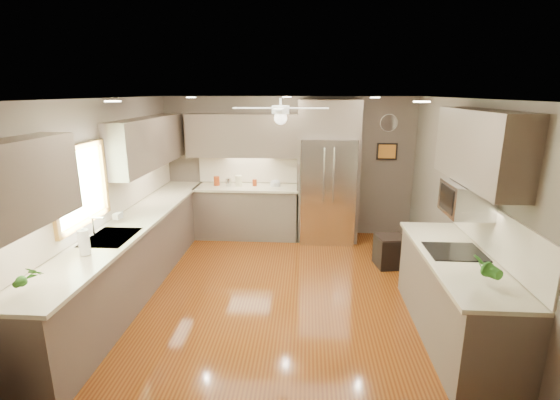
# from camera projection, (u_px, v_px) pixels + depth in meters

# --- Properties ---
(floor) EXTENTS (5.00, 5.00, 0.00)m
(floor) POSITION_uv_depth(u_px,v_px,m) (279.00, 295.00, 5.32)
(floor) COLOR #53220B
(floor) RESTS_ON ground
(ceiling) EXTENTS (5.00, 5.00, 0.00)m
(ceiling) POSITION_uv_depth(u_px,v_px,m) (279.00, 99.00, 4.67)
(ceiling) COLOR white
(ceiling) RESTS_ON ground
(wall_back) EXTENTS (4.50, 0.00, 4.50)m
(wall_back) POSITION_uv_depth(u_px,v_px,m) (289.00, 167.00, 7.40)
(wall_back) COLOR brown
(wall_back) RESTS_ON ground
(wall_front) EXTENTS (4.50, 0.00, 4.50)m
(wall_front) POSITION_uv_depth(u_px,v_px,m) (251.00, 307.00, 2.58)
(wall_front) COLOR brown
(wall_front) RESTS_ON ground
(wall_left) EXTENTS (0.00, 5.00, 5.00)m
(wall_left) POSITION_uv_depth(u_px,v_px,m) (102.00, 200.00, 5.14)
(wall_left) COLOR brown
(wall_left) RESTS_ON ground
(wall_right) EXTENTS (0.00, 5.00, 5.00)m
(wall_right) POSITION_uv_depth(u_px,v_px,m) (466.00, 206.00, 4.84)
(wall_right) COLOR brown
(wall_right) RESTS_ON ground
(canister_a) EXTENTS (0.12, 0.12, 0.17)m
(canister_a) POSITION_uv_depth(u_px,v_px,m) (217.00, 181.00, 7.29)
(canister_a) COLOR maroon
(canister_a) RESTS_ON back_run
(canister_b) EXTENTS (0.13, 0.13, 0.15)m
(canister_b) POSITION_uv_depth(u_px,v_px,m) (228.00, 182.00, 7.23)
(canister_b) COLOR silver
(canister_b) RESTS_ON back_run
(canister_c) EXTENTS (0.16, 0.16, 0.20)m
(canister_c) POSITION_uv_depth(u_px,v_px,m) (239.00, 181.00, 7.24)
(canister_c) COLOR beige
(canister_c) RESTS_ON back_run
(canister_d) EXTENTS (0.08, 0.08, 0.12)m
(canister_d) POSITION_uv_depth(u_px,v_px,m) (255.00, 183.00, 7.25)
(canister_d) COLOR maroon
(canister_d) RESTS_ON back_run
(soap_bottle) EXTENTS (0.09, 0.09, 0.18)m
(soap_bottle) POSITION_uv_depth(u_px,v_px,m) (119.00, 215.00, 5.24)
(soap_bottle) COLOR white
(soap_bottle) RESTS_ON left_run
(potted_plant_left) EXTENTS (0.16, 0.11, 0.30)m
(potted_plant_left) POSITION_uv_depth(u_px,v_px,m) (28.00, 277.00, 3.37)
(potted_plant_left) COLOR #285F1B
(potted_plant_left) RESTS_ON left_run
(potted_plant_right) EXTENTS (0.21, 0.20, 0.31)m
(potted_plant_right) POSITION_uv_depth(u_px,v_px,m) (487.00, 268.00, 3.52)
(potted_plant_right) COLOR #285F1B
(potted_plant_right) RESTS_ON right_run
(bowl) EXTENTS (0.26, 0.26, 0.05)m
(bowl) POSITION_uv_depth(u_px,v_px,m) (275.00, 185.00, 7.21)
(bowl) COLOR beige
(bowl) RESTS_ON back_run
(left_run) EXTENTS (0.65, 4.70, 1.45)m
(left_run) POSITION_uv_depth(u_px,v_px,m) (135.00, 252.00, 5.46)
(left_run) COLOR brown
(left_run) RESTS_ON ground
(back_run) EXTENTS (1.85, 0.65, 1.45)m
(back_run) POSITION_uv_depth(u_px,v_px,m) (248.00, 211.00, 7.36)
(back_run) COLOR brown
(back_run) RESTS_ON ground
(uppers) EXTENTS (4.50, 4.70, 0.95)m
(uppers) POSITION_uv_depth(u_px,v_px,m) (229.00, 145.00, 5.56)
(uppers) COLOR brown
(uppers) RESTS_ON wall_left
(window) EXTENTS (0.05, 1.12, 0.92)m
(window) POSITION_uv_depth(u_px,v_px,m) (80.00, 186.00, 4.58)
(window) COLOR #BFF2B2
(window) RESTS_ON wall_left
(sink) EXTENTS (0.50, 0.70, 0.32)m
(sink) POSITION_uv_depth(u_px,v_px,m) (111.00, 240.00, 4.72)
(sink) COLOR silver
(sink) RESTS_ON left_run
(refrigerator) EXTENTS (1.06, 0.75, 2.45)m
(refrigerator) POSITION_uv_depth(u_px,v_px,m) (328.00, 174.00, 7.04)
(refrigerator) COLOR silver
(refrigerator) RESTS_ON ground
(right_run) EXTENTS (0.70, 2.20, 1.45)m
(right_run) POSITION_uv_depth(u_px,v_px,m) (455.00, 296.00, 4.29)
(right_run) COLOR brown
(right_run) RESTS_ON ground
(microwave) EXTENTS (0.43, 0.55, 0.34)m
(microwave) POSITION_uv_depth(u_px,v_px,m) (467.00, 199.00, 4.27)
(microwave) COLOR silver
(microwave) RESTS_ON wall_right
(ceiling_fan) EXTENTS (1.18, 1.18, 0.32)m
(ceiling_fan) POSITION_uv_depth(u_px,v_px,m) (281.00, 112.00, 5.00)
(ceiling_fan) COLOR white
(ceiling_fan) RESTS_ON ceiling
(recessed_lights) EXTENTS (2.84, 3.14, 0.01)m
(recessed_lights) POSITION_uv_depth(u_px,v_px,m) (278.00, 98.00, 5.06)
(recessed_lights) COLOR white
(recessed_lights) RESTS_ON ceiling
(wall_clock) EXTENTS (0.30, 0.03, 0.30)m
(wall_clock) POSITION_uv_depth(u_px,v_px,m) (389.00, 123.00, 7.06)
(wall_clock) COLOR white
(wall_clock) RESTS_ON wall_back
(framed_print) EXTENTS (0.36, 0.03, 0.30)m
(framed_print) POSITION_uv_depth(u_px,v_px,m) (387.00, 151.00, 7.19)
(framed_print) COLOR black
(framed_print) RESTS_ON wall_back
(stool) EXTENTS (0.48, 0.48, 0.48)m
(stool) POSITION_uv_depth(u_px,v_px,m) (390.00, 251.00, 6.14)
(stool) COLOR black
(stool) RESTS_ON ground
(paper_towel) EXTENTS (0.11, 0.11, 0.28)m
(paper_towel) POSITION_uv_depth(u_px,v_px,m) (84.00, 242.00, 4.17)
(paper_towel) COLOR white
(paper_towel) RESTS_ON left_run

